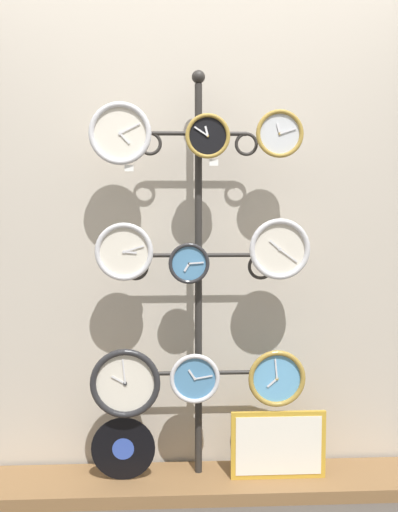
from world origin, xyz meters
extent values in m
cube|color=#BCB2A3|center=(0.00, 0.57, 1.40)|extent=(4.40, 0.04, 2.80)
cube|color=brown|center=(0.00, 0.35, 0.03)|extent=(2.20, 0.36, 0.06)
cylinder|color=#282623|center=(0.00, 0.41, 0.01)|extent=(0.40, 0.40, 0.02)
cylinder|color=#282623|center=(0.00, 0.41, 0.97)|extent=(0.03, 0.03, 1.89)
sphere|color=#282623|center=(0.00, 0.41, 1.95)|extent=(0.06, 0.06, 0.06)
cylinder|color=#282623|center=(-0.11, 0.41, 1.69)|extent=(0.22, 0.02, 0.02)
torus|color=#282623|center=(-0.22, 0.41, 1.64)|extent=(0.11, 0.02, 0.11)
cylinder|color=#282623|center=(0.11, 0.41, 1.69)|extent=(0.22, 0.02, 0.02)
torus|color=#282623|center=(0.22, 0.41, 1.64)|extent=(0.11, 0.02, 0.11)
cylinder|color=#282623|center=(-0.15, 0.41, 1.12)|extent=(0.30, 0.02, 0.02)
torus|color=#282623|center=(-0.30, 0.41, 1.06)|extent=(0.13, 0.02, 0.13)
cylinder|color=#282623|center=(0.15, 0.41, 1.12)|extent=(0.30, 0.02, 0.02)
torus|color=#282623|center=(0.30, 0.41, 1.06)|extent=(0.13, 0.02, 0.13)
cylinder|color=#282623|center=(-0.16, 0.41, 0.55)|extent=(0.31, 0.02, 0.02)
torus|color=#282623|center=(-0.31, 0.41, 0.49)|extent=(0.13, 0.02, 0.13)
cylinder|color=#282623|center=(0.16, 0.41, 0.55)|extent=(0.31, 0.02, 0.02)
torus|color=#282623|center=(0.31, 0.41, 0.49)|extent=(0.13, 0.02, 0.13)
cylinder|color=silver|center=(-0.36, 0.33, 1.67)|extent=(0.26, 0.02, 0.26)
torus|color=silver|center=(-0.36, 0.31, 1.67)|extent=(0.28, 0.03, 0.28)
cylinder|color=silver|center=(-0.36, 0.31, 1.67)|extent=(0.02, 0.01, 0.02)
cube|color=silver|center=(-0.33, 0.31, 1.65)|extent=(0.05, 0.00, 0.05)
cube|color=silver|center=(-0.31, 0.31, 1.70)|extent=(0.09, 0.00, 0.05)
cylinder|color=black|center=(0.04, 0.32, 1.66)|extent=(0.18, 0.02, 0.18)
torus|color=#A58438|center=(0.04, 0.30, 1.66)|extent=(0.20, 0.02, 0.20)
cylinder|color=#A58438|center=(0.04, 0.30, 1.66)|extent=(0.01, 0.01, 0.01)
cube|color=silver|center=(0.03, 0.30, 1.68)|extent=(0.02, 0.00, 0.04)
cube|color=silver|center=(0.01, 0.30, 1.68)|extent=(0.06, 0.00, 0.05)
cylinder|color=silver|center=(0.36, 0.33, 1.68)|extent=(0.20, 0.02, 0.20)
torus|color=#A58438|center=(0.36, 0.32, 1.68)|extent=(0.22, 0.02, 0.22)
cylinder|color=#A58438|center=(0.36, 0.32, 1.68)|extent=(0.01, 0.01, 0.01)
cube|color=silver|center=(0.36, 0.31, 1.70)|extent=(0.02, 0.00, 0.05)
cube|color=silver|center=(0.40, 0.31, 1.69)|extent=(0.08, 0.00, 0.03)
cylinder|color=silver|center=(-0.34, 0.33, 1.14)|extent=(0.24, 0.02, 0.24)
torus|color=silver|center=(-0.34, 0.32, 1.14)|extent=(0.27, 0.02, 0.27)
cylinder|color=silver|center=(-0.34, 0.32, 1.14)|extent=(0.01, 0.01, 0.01)
cube|color=silver|center=(-0.31, 0.32, 1.14)|extent=(0.06, 0.00, 0.01)
cube|color=silver|center=(-0.30, 0.31, 1.16)|extent=(0.09, 0.00, 0.03)
cylinder|color=#4C84B2|center=(-0.05, 0.34, 1.09)|extent=(0.17, 0.02, 0.17)
torus|color=#262628|center=(-0.05, 0.32, 1.09)|extent=(0.19, 0.02, 0.19)
cylinder|color=#262628|center=(-0.05, 0.32, 1.09)|extent=(0.01, 0.01, 0.01)
cube|color=silver|center=(-0.06, 0.32, 1.07)|extent=(0.03, 0.00, 0.04)
cube|color=silver|center=(-0.01, 0.32, 1.09)|extent=(0.07, 0.00, 0.01)
cylinder|color=silver|center=(0.37, 0.32, 1.15)|extent=(0.26, 0.02, 0.26)
torus|color=silver|center=(0.37, 0.31, 1.15)|extent=(0.28, 0.03, 0.28)
cylinder|color=silver|center=(0.37, 0.31, 1.15)|extent=(0.02, 0.01, 0.02)
cube|color=silver|center=(0.35, 0.31, 1.17)|extent=(0.05, 0.00, 0.05)
cube|color=silver|center=(0.41, 0.31, 1.12)|extent=(0.09, 0.00, 0.06)
cylinder|color=silver|center=(-0.34, 0.32, 0.53)|extent=(0.30, 0.02, 0.30)
torus|color=#262628|center=(-0.34, 0.30, 0.53)|extent=(0.32, 0.03, 0.32)
cylinder|color=#262628|center=(-0.34, 0.31, 0.53)|extent=(0.02, 0.01, 0.02)
cube|color=silver|center=(-0.37, 0.31, 0.55)|extent=(0.07, 0.00, 0.04)
cube|color=silver|center=(-0.35, 0.30, 0.59)|extent=(0.02, 0.00, 0.12)
cylinder|color=#4C84B2|center=(-0.02, 0.32, 0.55)|extent=(0.21, 0.02, 0.21)
torus|color=silver|center=(-0.02, 0.31, 0.55)|extent=(0.23, 0.02, 0.23)
cylinder|color=silver|center=(-0.02, 0.31, 0.55)|extent=(0.01, 0.01, 0.01)
cube|color=silver|center=(-0.04, 0.30, 0.57)|extent=(0.04, 0.00, 0.05)
cube|color=silver|center=(0.02, 0.30, 0.56)|extent=(0.08, 0.00, 0.02)
cylinder|color=#60A8DB|center=(0.36, 0.33, 0.54)|extent=(0.25, 0.02, 0.25)
torus|color=#A58438|center=(0.36, 0.31, 0.54)|extent=(0.27, 0.02, 0.27)
cylinder|color=#A58438|center=(0.36, 0.31, 0.54)|extent=(0.01, 0.01, 0.01)
cube|color=silver|center=(0.34, 0.31, 0.53)|extent=(0.05, 0.00, 0.05)
cube|color=silver|center=(0.36, 0.31, 0.59)|extent=(0.02, 0.00, 0.10)
cylinder|color=black|center=(-0.36, 0.34, 0.21)|extent=(0.30, 0.01, 0.30)
cylinder|color=#334FB2|center=(-0.36, 0.34, 0.21)|extent=(0.10, 0.00, 0.10)
cube|color=gold|center=(0.37, 0.32, 0.22)|extent=(0.45, 0.02, 0.32)
cube|color=white|center=(0.37, 0.31, 0.22)|extent=(0.41, 0.00, 0.28)
cube|color=white|center=(-0.32, 0.32, 1.52)|extent=(0.04, 0.00, 0.03)
cube|color=white|center=(0.06, 0.31, 1.55)|extent=(0.04, 0.00, 0.03)
camera|label=1|loc=(-0.15, -2.41, 1.34)|focal=42.00mm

